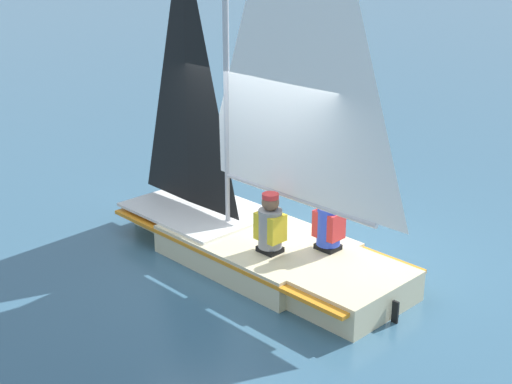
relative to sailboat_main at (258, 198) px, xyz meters
name	(u,v)px	position (x,y,z in m)	size (l,w,h in m)	color
ground_plane	(256,261)	(-0.02, 0.04, -0.91)	(260.00, 260.00, 0.00)	#38607A
sailboat_main	(258,198)	(0.00, 0.00, 0.00)	(2.98, 4.58, 6.00)	beige
sailor_helm	(270,234)	(-0.08, -0.52, -0.28)	(0.39, 0.41, 1.16)	black
sailor_crew	(329,231)	(0.63, -0.76, -0.28)	(0.39, 0.41, 1.16)	black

